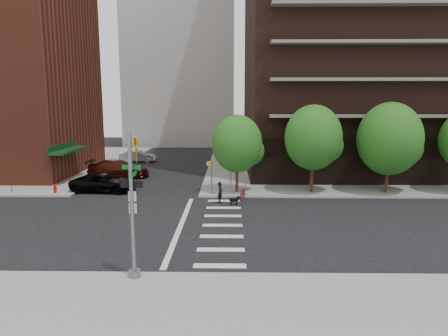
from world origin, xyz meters
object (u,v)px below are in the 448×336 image
Objects in this scene: parked_car_black at (104,183)px; dog_walker at (220,192)px; fire_hydrant at (55,188)px; scooter at (243,193)px; parked_car_maroon at (119,169)px; parked_car_silver at (138,156)px; traffic_signal at (133,218)px.

parked_car_black is 3.38× the size of dog_walker.
fire_hydrant is 14.97m from scooter.
parked_car_black is 11.63m from scooter.
fire_hydrant is 3.76m from parked_car_black.
parked_car_maroon is 10.11m from parked_car_silver.
parked_car_silver is at bearing 134.81° from scooter.
scooter is (14.92, -1.30, -0.07)m from fire_hydrant.
traffic_signal is 13.43m from dog_walker.
traffic_signal reaches higher than parked_car_silver.
traffic_signal reaches higher than dog_walker.
parked_car_maroon is 14.24m from dog_walker.
parked_car_silver is at bearing 3.74° from parked_car_maroon.
fire_hydrant is at bearing 84.63° from dog_walker.
parked_car_black reaches higher than fire_hydrant.
dog_walker is (-1.68, -1.09, 0.31)m from scooter.
parked_car_black is 16.46m from parked_car_silver.
scooter is (11.35, -2.50, -0.26)m from parked_car_black.
parked_car_maroon is at bearing 107.09° from traffic_signal.
traffic_signal is at bearing -97.56° from scooter.
traffic_signal is at bearing -161.71° from parked_car_maroon.
scooter is at bearing -52.16° from dog_walker.
parked_car_maroon reaches higher than parked_car_silver.
parked_car_maroon is 14.82m from scooter.
traffic_signal is 1.37× the size of parked_car_silver.
dog_walker is at bearing 76.05° from traffic_signal.
dog_walker reaches higher than parked_car_black.
scooter is at bearing -125.35° from parked_car_maroon.
traffic_signal reaches higher than parked_car_maroon.
traffic_signal is 1.01× the size of parked_car_maroon.
parked_car_maroon is at bearing 68.15° from fire_hydrant.
dog_walker is (3.21, 12.90, -1.91)m from traffic_signal.
fire_hydrant is 13.45m from dog_walker.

